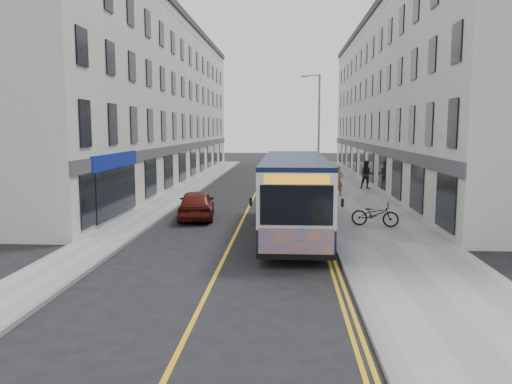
# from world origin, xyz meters

# --- Properties ---
(ground) EXTENTS (140.00, 140.00, 0.00)m
(ground) POSITION_xyz_m (0.00, 0.00, 0.00)
(ground) COLOR black
(ground) RESTS_ON ground
(pavement_east) EXTENTS (4.50, 64.00, 0.12)m
(pavement_east) POSITION_xyz_m (6.25, 12.00, 0.06)
(pavement_east) COLOR gray
(pavement_east) RESTS_ON ground
(pavement_west) EXTENTS (2.00, 64.00, 0.12)m
(pavement_west) POSITION_xyz_m (-5.00, 12.00, 0.06)
(pavement_west) COLOR gray
(pavement_west) RESTS_ON ground
(kerb_east) EXTENTS (0.18, 64.00, 0.13)m
(kerb_east) POSITION_xyz_m (4.00, 12.00, 0.07)
(kerb_east) COLOR slate
(kerb_east) RESTS_ON ground
(kerb_west) EXTENTS (0.18, 64.00, 0.13)m
(kerb_west) POSITION_xyz_m (-4.00, 12.00, 0.07)
(kerb_west) COLOR slate
(kerb_west) RESTS_ON ground
(road_centre_line) EXTENTS (0.12, 64.00, 0.01)m
(road_centre_line) POSITION_xyz_m (0.00, 12.00, 0.00)
(road_centre_line) COLOR gold
(road_centre_line) RESTS_ON ground
(road_dbl_yellow_inner) EXTENTS (0.10, 64.00, 0.01)m
(road_dbl_yellow_inner) POSITION_xyz_m (3.55, 12.00, 0.00)
(road_dbl_yellow_inner) COLOR gold
(road_dbl_yellow_inner) RESTS_ON ground
(road_dbl_yellow_outer) EXTENTS (0.10, 64.00, 0.01)m
(road_dbl_yellow_outer) POSITION_xyz_m (3.75, 12.00, 0.00)
(road_dbl_yellow_outer) COLOR gold
(road_dbl_yellow_outer) RESTS_ON ground
(terrace_east) EXTENTS (6.00, 46.00, 13.00)m
(terrace_east) POSITION_xyz_m (11.50, 21.00, 6.50)
(terrace_east) COLOR silver
(terrace_east) RESTS_ON ground
(terrace_west) EXTENTS (6.00, 46.00, 13.00)m
(terrace_west) POSITION_xyz_m (-9.00, 21.00, 6.50)
(terrace_west) COLOR beige
(terrace_west) RESTS_ON ground
(streetlamp) EXTENTS (1.32, 0.18, 8.00)m
(streetlamp) POSITION_xyz_m (4.17, 14.00, 4.38)
(streetlamp) COLOR #919499
(streetlamp) RESTS_ON ground
(city_bus) EXTENTS (2.59, 11.08, 3.22)m
(city_bus) POSITION_xyz_m (2.43, 0.68, 1.76)
(city_bus) COLOR black
(city_bus) RESTS_ON ground
(bicycle) EXTENTS (2.16, 1.22, 1.07)m
(bicycle) POSITION_xyz_m (6.01, 1.80, 0.66)
(bicycle) COLOR black
(bicycle) RESTS_ON pavement_east
(pedestrian_near) EXTENTS (0.84, 0.72, 1.94)m
(pedestrian_near) POSITION_xyz_m (5.37, 11.67, 1.09)
(pedestrian_near) COLOR brown
(pedestrian_near) RESTS_ON pavement_east
(pedestrian_far) EXTENTS (1.00, 0.79, 2.02)m
(pedestrian_far) POSITION_xyz_m (7.80, 15.65, 1.13)
(pedestrian_far) COLOR black
(pedestrian_far) RESTS_ON pavement_east
(car_white) EXTENTS (1.50, 4.23, 1.39)m
(car_white) POSITION_xyz_m (3.20, 20.68, 0.70)
(car_white) COLOR white
(car_white) RESTS_ON ground
(car_maroon) EXTENTS (2.21, 4.37, 1.43)m
(car_maroon) POSITION_xyz_m (-2.29, 3.85, 0.71)
(car_maroon) COLOR #52140D
(car_maroon) RESTS_ON ground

